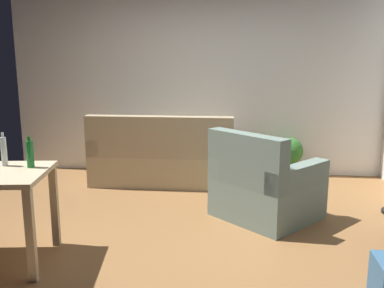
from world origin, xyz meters
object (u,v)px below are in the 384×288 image
object	(u,v)px
couch	(163,160)
bottle_green	(30,154)
potted_plant	(289,155)
bottle_clear	(4,151)
armchair	(264,188)

from	to	relation	value
couch	bottle_green	world-z (taller)	bottle_green
potted_plant	bottle_clear	distance (m)	3.65
couch	bottle_clear	bearing A→B (deg)	66.33
couch	bottle_green	bearing A→B (deg)	71.97
bottle_clear	armchair	bearing A→B (deg)	24.75
potted_plant	bottle_green	distance (m)	3.50
armchair	bottle_clear	bearing A→B (deg)	67.30
bottle_clear	bottle_green	xyz separation A→B (m)	(0.24, -0.03, -0.01)
potted_plant	armchair	size ratio (longest dim) A/B	0.46
potted_plant	armchair	bearing A→B (deg)	-106.54
couch	bottle_clear	world-z (taller)	bottle_clear
couch	potted_plant	bearing A→B (deg)	-169.40
potted_plant	bottle_clear	xyz separation A→B (m)	(-2.62, -2.48, 0.55)
armchair	bottle_clear	world-z (taller)	bottle_clear
armchair	potted_plant	bearing A→B (deg)	-63.99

